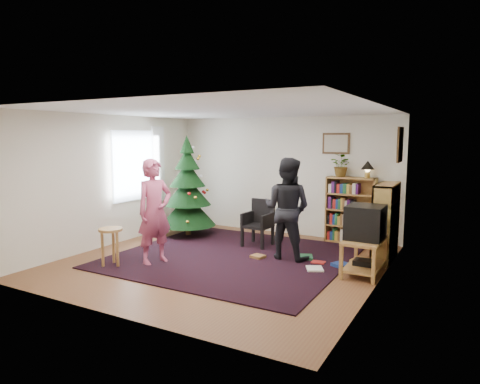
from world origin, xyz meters
The scene contains 23 objects.
floor centered at (0.00, 0.00, 0.00)m, with size 5.00×5.00×0.00m, color brown.
ceiling centered at (0.00, 0.00, 2.50)m, with size 5.00×5.00×0.00m, color white.
wall_back centered at (0.00, 2.50, 1.25)m, with size 5.00×0.02×2.50m, color silver.
wall_front centered at (0.00, -2.50, 1.25)m, with size 5.00×0.02×2.50m, color silver.
wall_left centered at (-2.50, 0.00, 1.25)m, with size 0.02×5.00×2.50m, color silver.
wall_right centered at (2.50, 0.00, 1.25)m, with size 0.02×5.00×2.50m, color silver.
rug centered at (0.00, 0.30, 0.01)m, with size 3.80×3.60×0.02m, color black.
window_pane centered at (-2.47, 0.60, 1.50)m, with size 0.04×1.20×1.40m, color silver.
curtain centered at (-2.43, 1.30, 1.50)m, with size 0.06×0.35×1.60m, color silver.
picture_back centered at (1.15, 2.48, 1.95)m, with size 0.55×0.03×0.42m.
picture_right centered at (2.48, 1.75, 1.95)m, with size 0.03×0.50×0.60m.
christmas_tree centered at (-1.64, 1.28, 0.88)m, with size 1.17×1.17×2.12m.
bookshelf_back centered at (1.52, 2.34, 0.66)m, with size 0.95×0.30×1.30m.
bookshelf_right centered at (2.34, 1.49, 0.66)m, with size 0.30×0.95×1.30m.
tv_stand centered at (2.22, 0.50, 0.33)m, with size 0.53×0.95×0.55m.
crt_tv centered at (2.22, 0.50, 0.80)m, with size 0.54×0.58×0.51m.
armchair centered at (0.06, 1.26, 0.48)m, with size 0.51×0.51×0.89m.
stool centered at (-1.44, -1.11, 0.49)m, with size 0.38×0.38×0.63m.
person_standing centered at (-0.93, -0.62, 0.87)m, with size 0.63×0.41×1.73m, color #B44869.
person_by_chair centered at (0.86, 0.69, 0.87)m, with size 0.85×0.66×1.74m, color black.
potted_plant centered at (1.32, 2.34, 1.53)m, with size 0.41×0.35×0.45m, color gray.
table_lamp centered at (1.82, 2.34, 1.52)m, with size 0.25×0.25×0.33m.
floor_clutter centered at (1.40, 0.62, 0.04)m, with size 1.73×0.90×0.08m.
Camera 1 is at (3.63, -5.97, 2.08)m, focal length 32.00 mm.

